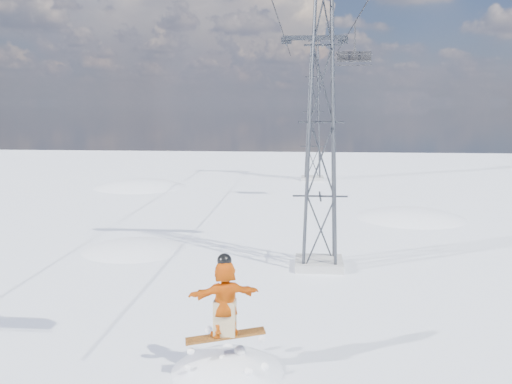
% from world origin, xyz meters
% --- Properties ---
extents(ground, '(120.00, 120.00, 0.00)m').
position_xyz_m(ground, '(0.00, 0.00, 0.00)').
color(ground, white).
rests_on(ground, ground).
extents(snow_terrain, '(39.00, 37.00, 22.00)m').
position_xyz_m(snow_terrain, '(-4.77, 21.24, -9.59)').
color(snow_terrain, white).
rests_on(snow_terrain, ground).
extents(lift_tower_near, '(5.20, 1.80, 11.43)m').
position_xyz_m(lift_tower_near, '(0.80, 8.00, 5.47)').
color(lift_tower_near, '#999999').
rests_on(lift_tower_near, ground).
extents(lift_tower_far, '(5.20, 1.80, 11.43)m').
position_xyz_m(lift_tower_far, '(0.80, 33.00, 5.47)').
color(lift_tower_far, '#999999').
rests_on(lift_tower_far, ground).
extents(haul_cables, '(4.46, 51.00, 0.06)m').
position_xyz_m(haul_cables, '(0.80, 19.50, 10.85)').
color(haul_cables, black).
rests_on(haul_cables, ground).
extents(lift_chair_mid, '(2.02, 0.58, 2.50)m').
position_xyz_m(lift_chair_mid, '(3.00, 21.56, 8.85)').
color(lift_chair_mid, black).
rests_on(lift_chair_mid, ground).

